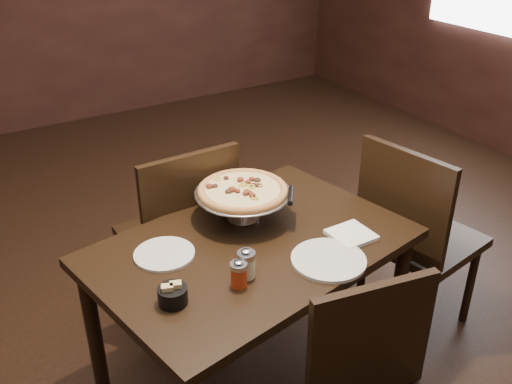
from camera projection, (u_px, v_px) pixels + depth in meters
room at (250, 57)px, 1.82m from camera, size 6.04×7.04×2.84m
dining_table at (252, 264)px, 2.15m from camera, size 1.27×0.96×0.72m
pizza_stand at (243, 191)px, 2.20m from camera, size 0.38×0.38×0.16m
parmesan_shaker at (246, 264)px, 1.90m from camera, size 0.06×0.06×0.11m
pepper_flake_shaker at (239, 274)px, 1.86m from camera, size 0.06×0.06×0.10m
packet_caddy at (173, 295)px, 1.79m from camera, size 0.09×0.09×0.07m
napkin_stack at (351, 235)px, 2.14m from camera, size 0.15×0.15×0.02m
plate_left at (164, 254)px, 2.03m from camera, size 0.22×0.22×0.01m
plate_near at (329, 260)px, 2.00m from camera, size 0.27×0.27×0.01m
serving_spatula at (291, 196)px, 2.17m from camera, size 0.18×0.18×0.03m
chair_far at (181, 233)px, 2.54m from camera, size 0.45×0.45×0.95m
chair_side at (414, 233)px, 2.53m from camera, size 0.51×0.51×0.96m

